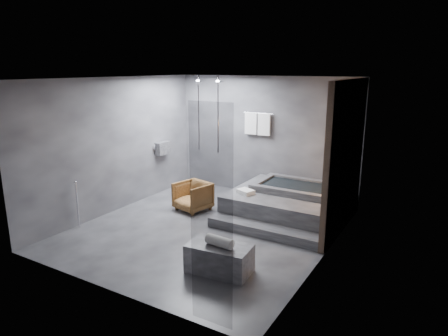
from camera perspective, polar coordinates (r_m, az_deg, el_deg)
The scene contains 7 objects.
room at distance 7.21m, azimuth 1.15°, elevation 4.16°, with size 5.00×5.04×2.82m.
tub_deck at distance 8.38m, azimuth 9.11°, elevation -5.05°, with size 2.20×2.00×0.50m, color #313134.
tub_step at distance 7.42m, azimuth 5.66°, elevation -8.86°, with size 2.20×0.36×0.18m, color #313134.
concrete_bench at distance 6.12m, azimuth -0.66°, elevation -12.76°, with size 0.95×0.52×0.43m, color #38383B.
driftwood_chair at distance 8.58m, azimuth -4.48°, elevation -4.05°, with size 0.65×0.67×0.61m, color #492B12.
rolled_towel at distance 5.95m, azimuth -0.64°, elevation -10.45°, with size 0.16×0.16×0.43m, color white.
deck_towel at distance 8.10m, azimuth 3.11°, elevation -3.39°, with size 0.32×0.24×0.09m, color white.
Camera 1 is at (3.88, -5.94, 3.00)m, focal length 32.00 mm.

